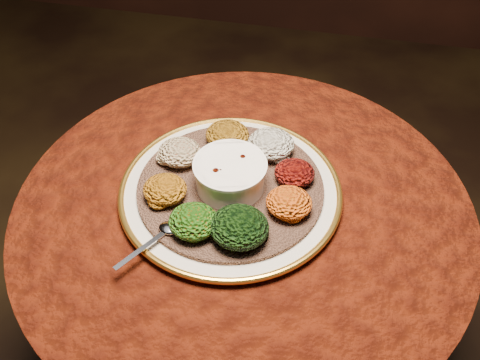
# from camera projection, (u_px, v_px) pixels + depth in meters

# --- Properties ---
(table) EXTENTS (0.96, 0.96, 0.73)m
(table) POSITION_uv_depth(u_px,v_px,m) (243.00, 254.00, 1.25)
(table) COLOR black
(table) RESTS_ON ground
(platter) EXTENTS (0.51, 0.51, 0.02)m
(platter) POSITION_uv_depth(u_px,v_px,m) (230.00, 191.00, 1.13)
(platter) COLOR beige
(platter) RESTS_ON table
(injera) EXTENTS (0.44, 0.44, 0.01)m
(injera) POSITION_uv_depth(u_px,v_px,m) (230.00, 187.00, 1.12)
(injera) COLOR brown
(injera) RESTS_ON platter
(stew_bowl) EXTENTS (0.15, 0.15, 0.06)m
(stew_bowl) POSITION_uv_depth(u_px,v_px,m) (230.00, 173.00, 1.09)
(stew_bowl) COLOR white
(stew_bowl) RESTS_ON injera
(spoon) EXTENTS (0.10, 0.13, 0.01)m
(spoon) POSITION_uv_depth(u_px,v_px,m) (166.00, 231.00, 1.02)
(spoon) COLOR silver
(spoon) RESTS_ON injera
(portion_ayib) EXTENTS (0.10, 0.10, 0.05)m
(portion_ayib) POSITION_uv_depth(u_px,v_px,m) (271.00, 144.00, 1.17)
(portion_ayib) COLOR beige
(portion_ayib) RESTS_ON injera
(portion_kitfo) EXTENTS (0.08, 0.08, 0.04)m
(portion_kitfo) POSITION_uv_depth(u_px,v_px,m) (295.00, 173.00, 1.11)
(portion_kitfo) COLOR black
(portion_kitfo) RESTS_ON injera
(portion_tikil) EXTENTS (0.09, 0.09, 0.04)m
(portion_tikil) POSITION_uv_depth(u_px,v_px,m) (289.00, 203.00, 1.05)
(portion_tikil) COLOR #B5760F
(portion_tikil) RESTS_ON injera
(portion_gomen) EXTENTS (0.11, 0.11, 0.05)m
(portion_gomen) POSITION_uv_depth(u_px,v_px,m) (239.00, 227.00, 1.00)
(portion_gomen) COLOR black
(portion_gomen) RESTS_ON injera
(portion_mixveg) EXTENTS (0.10, 0.09, 0.05)m
(portion_mixveg) POSITION_uv_depth(u_px,v_px,m) (194.00, 221.00, 1.02)
(portion_mixveg) COLOR #903D09
(portion_mixveg) RESTS_ON injera
(portion_kik) EXTENTS (0.09, 0.09, 0.04)m
(portion_kik) POSITION_uv_depth(u_px,v_px,m) (165.00, 189.00, 1.08)
(portion_kik) COLOR #9D560D
(portion_kik) RESTS_ON injera
(portion_timatim) EXTENTS (0.09, 0.09, 0.05)m
(portion_timatim) POSITION_uv_depth(u_px,v_px,m) (180.00, 152.00, 1.15)
(portion_timatim) COLOR maroon
(portion_timatim) RESTS_ON injera
(portion_shiro) EXTENTS (0.10, 0.09, 0.05)m
(portion_shiro) POSITION_uv_depth(u_px,v_px,m) (227.00, 135.00, 1.19)
(portion_shiro) COLOR #855710
(portion_shiro) RESTS_ON injera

